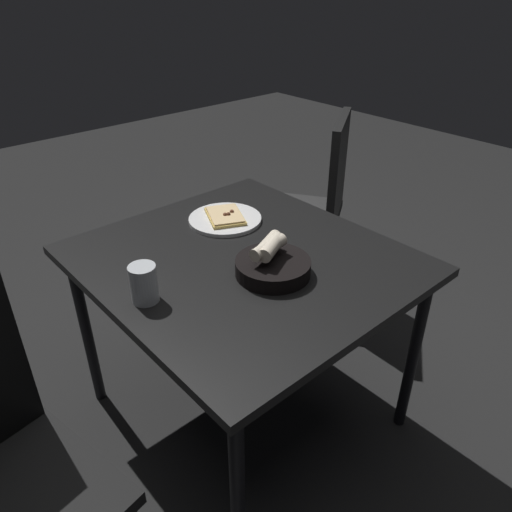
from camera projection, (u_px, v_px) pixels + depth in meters
name	position (u px, v px, depth m)	size (l,w,h in m)	color
ground	(246.00, 408.00, 1.94)	(8.00, 8.00, 0.00)	black
dining_table	(244.00, 273.00, 1.61)	(0.92, 1.00, 0.70)	black
pizza_plate	(225.00, 218.00, 1.80)	(0.27, 0.27, 0.04)	white
bread_basket	(272.00, 263.00, 1.48)	(0.23, 0.23, 0.11)	black
beer_glass	(145.00, 286.00, 1.35)	(0.08, 0.08, 0.11)	silver
chair_near	(312.00, 200.00, 2.37)	(0.61, 0.61, 0.94)	#2D2D2D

